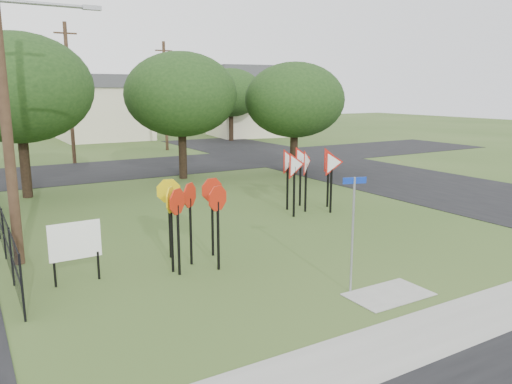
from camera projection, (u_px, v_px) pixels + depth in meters
ground at (325, 265)px, 13.87m from camera, size 140.00×140.00×0.00m
sidewalk at (452, 325)px, 10.33m from camera, size 30.00×1.60×0.02m
planting_strip at (506, 350)px, 9.32m from camera, size 30.00×0.80×0.02m
street_right at (382, 176)px, 28.30m from camera, size 8.00×50.00×0.02m
street_far at (122, 169)px, 30.72m from camera, size 60.00×8.00×0.02m
curb_pad at (389, 295)px, 11.85m from camera, size 2.00×1.20×0.02m
street_name_sign at (353, 227)px, 11.70m from camera, size 0.56×0.19×2.81m
stop_sign_cluster at (190, 204)px, 13.52m from camera, size 2.10×1.85×2.34m
yield_sign_cluster at (308, 164)px, 19.80m from camera, size 3.26×1.78×2.56m
info_board at (75, 243)px, 12.39m from camera, size 1.27×0.06×1.58m
utility_pole_main at (4, 73)px, 12.99m from camera, size 3.55×0.33×10.00m
far_pole_a at (70, 93)px, 32.16m from camera, size 1.40×0.24×9.00m
far_pole_b at (165, 96)px, 39.58m from camera, size 1.40×0.24×8.50m
fence_run at (0, 224)px, 15.18m from camera, size 0.05×11.55×1.50m
house_mid at (103, 107)px, 48.93m from camera, size 8.40×8.40×6.20m
house_right at (247, 101)px, 52.47m from camera, size 8.30×8.30×7.20m
tree_near_left at (18, 88)px, 21.69m from camera, size 6.40×6.40×7.27m
tree_near_mid at (181, 95)px, 26.60m from camera, size 6.00×6.00×6.80m
tree_near_right at (295, 100)px, 27.98m from camera, size 5.60×5.60×6.33m
tree_far_right at (231, 93)px, 46.92m from camera, size 6.00×6.00×6.80m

